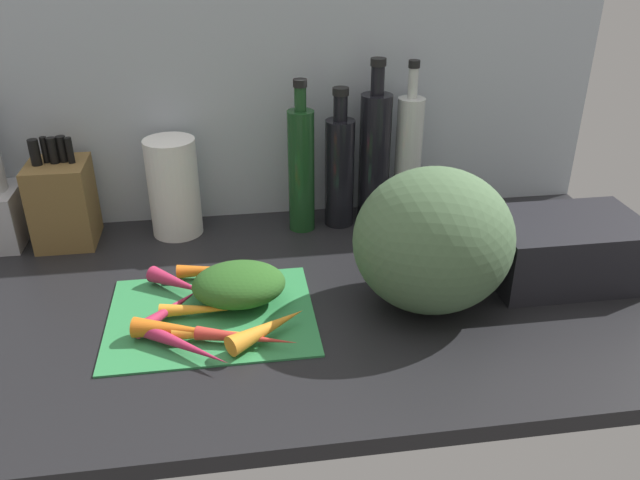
# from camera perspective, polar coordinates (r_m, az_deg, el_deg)

# --- Properties ---
(ground_plane) EXTENTS (1.70, 0.80, 0.03)m
(ground_plane) POSITION_cam_1_polar(r_m,az_deg,el_deg) (1.25, -6.78, -5.53)
(ground_plane) COLOR black
(wall_back) EXTENTS (1.70, 0.03, 0.60)m
(wall_back) POSITION_cam_1_polar(r_m,az_deg,el_deg) (1.48, -8.11, 13.07)
(wall_back) COLOR #ADB7C1
(wall_back) RESTS_ON ground_plane
(cutting_board) EXTENTS (0.37, 0.29, 0.01)m
(cutting_board) POSITION_cam_1_polar(r_m,az_deg,el_deg) (1.19, -9.58, -6.55)
(cutting_board) COLOR #338C4C
(cutting_board) RESTS_ON ground_plane
(carrot_0) EXTENTS (0.12, 0.06, 0.03)m
(carrot_0) POSITION_cam_1_polar(r_m,az_deg,el_deg) (1.27, -5.97, -2.82)
(carrot_0) COLOR red
(carrot_0) RESTS_ON cutting_board
(carrot_1) EXTENTS (0.13, 0.11, 0.03)m
(carrot_1) POSITION_cam_1_polar(r_m,az_deg,el_deg) (1.26, -12.41, -3.75)
(carrot_1) COLOR #B2264C
(carrot_1) RESTS_ON cutting_board
(carrot_2) EXTENTS (0.15, 0.12, 0.04)m
(carrot_2) POSITION_cam_1_polar(r_m,az_deg,el_deg) (1.10, -4.60, -7.75)
(carrot_2) COLOR orange
(carrot_2) RESTS_ON cutting_board
(carrot_3) EXTENTS (0.17, 0.08, 0.02)m
(carrot_3) POSITION_cam_1_polar(r_m,az_deg,el_deg) (1.09, -6.75, -8.62)
(carrot_3) COLOR red
(carrot_3) RESTS_ON cutting_board
(carrot_4) EXTENTS (0.16, 0.07, 0.04)m
(carrot_4) POSITION_cam_1_polar(r_m,az_deg,el_deg) (1.12, -12.55, -7.76)
(carrot_4) COLOR orange
(carrot_4) RESTS_ON cutting_board
(carrot_5) EXTENTS (0.14, 0.04, 0.02)m
(carrot_5) POSITION_cam_1_polar(r_m,az_deg,el_deg) (1.11, -9.34, -8.15)
(carrot_5) COLOR orange
(carrot_5) RESTS_ON cutting_board
(carrot_6) EXTENTS (0.16, 0.04, 0.03)m
(carrot_6) POSITION_cam_1_polar(r_m,az_deg,el_deg) (1.29, -9.05, -2.67)
(carrot_6) COLOR orange
(carrot_6) RESTS_ON cutting_board
(carrot_7) EXTENTS (0.15, 0.13, 0.03)m
(carrot_7) POSITION_cam_1_polar(r_m,az_deg,el_deg) (1.09, -11.82, -9.16)
(carrot_7) COLOR #B2264C
(carrot_7) RESTS_ON cutting_board
(carrot_8) EXTENTS (0.12, 0.14, 0.03)m
(carrot_8) POSITION_cam_1_polar(r_m,az_deg,el_deg) (1.18, -13.26, -6.05)
(carrot_8) COLOR #B2264C
(carrot_8) RESTS_ON cutting_board
(carrot_9) EXTENTS (0.16, 0.04, 0.02)m
(carrot_9) POSITION_cam_1_polar(r_m,az_deg,el_deg) (1.18, -10.15, -6.06)
(carrot_9) COLOR orange
(carrot_9) RESTS_ON cutting_board
(carrot_10) EXTENTS (0.14, 0.11, 0.03)m
(carrot_10) POSITION_cam_1_polar(r_m,az_deg,el_deg) (1.26, -7.32, -3.17)
(carrot_10) COLOR orange
(carrot_10) RESTS_ON cutting_board
(carrot_greens_pile) EXTENTS (0.17, 0.13, 0.07)m
(carrot_greens_pile) POSITION_cam_1_polar(r_m,az_deg,el_deg) (1.19, -7.19, -3.91)
(carrot_greens_pile) COLOR #2D6023
(carrot_greens_pile) RESTS_ON cutting_board
(winter_squash) EXTENTS (0.29, 0.27, 0.26)m
(winter_squash) POSITION_cam_1_polar(r_m,az_deg,el_deg) (1.16, 9.98, -0.04)
(winter_squash) COLOR #4C6B47
(winter_squash) RESTS_ON ground_plane
(knife_block) EXTENTS (0.12, 0.13, 0.24)m
(knife_block) POSITION_cam_1_polar(r_m,az_deg,el_deg) (1.49, -21.81, 3.16)
(knife_block) COLOR brown
(knife_block) RESTS_ON ground_plane
(paper_towel_roll) EXTENTS (0.11, 0.11, 0.22)m
(paper_towel_roll) POSITION_cam_1_polar(r_m,az_deg,el_deg) (1.46, -12.82, 4.56)
(paper_towel_roll) COLOR white
(paper_towel_roll) RESTS_ON ground_plane
(bottle_0) EXTENTS (0.06, 0.06, 0.34)m
(bottle_0) POSITION_cam_1_polar(r_m,az_deg,el_deg) (1.43, -1.67, 6.36)
(bottle_0) COLOR #19421E
(bottle_0) RESTS_ON ground_plane
(bottle_1) EXTENTS (0.07, 0.07, 0.32)m
(bottle_1) POSITION_cam_1_polar(r_m,az_deg,el_deg) (1.46, 1.74, 6.27)
(bottle_1) COLOR black
(bottle_1) RESTS_ON ground_plane
(bottle_2) EXTENTS (0.07, 0.07, 0.38)m
(bottle_2) POSITION_cam_1_polar(r_m,az_deg,el_deg) (1.48, 4.85, 7.45)
(bottle_2) COLOR black
(bottle_2) RESTS_ON ground_plane
(bottle_3) EXTENTS (0.06, 0.06, 0.37)m
(bottle_3) POSITION_cam_1_polar(r_m,az_deg,el_deg) (1.51, 7.81, 7.38)
(bottle_3) COLOR silver
(bottle_3) RESTS_ON ground_plane
(dish_rack) EXTENTS (0.29, 0.19, 0.13)m
(dish_rack) POSITION_cam_1_polar(r_m,az_deg,el_deg) (1.35, 20.77, -0.76)
(dish_rack) COLOR black
(dish_rack) RESTS_ON ground_plane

